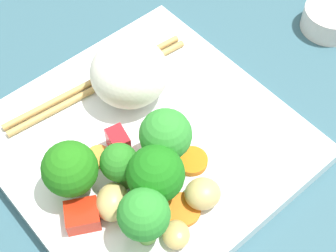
{
  "coord_description": "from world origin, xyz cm",
  "views": [
    {
      "loc": [
        -22.23,
        14.62,
        41.46
      ],
      "look_at": [
        -1.31,
        -1.62,
        3.83
      ],
      "focal_mm": 54.1,
      "sensor_mm": 36.0,
      "label": 1
    }
  ],
  "objects_px": {
    "broccoli_floret_1": "(144,216)",
    "sauce_cup": "(330,19)",
    "chopstick_pair": "(101,82)",
    "rice_mound": "(129,73)",
    "carrot_slice_1": "(182,210)",
    "square_plate": "(146,143)"
  },
  "relations": [
    {
      "from": "sauce_cup",
      "to": "broccoli_floret_1",
      "type": "bearing_deg",
      "value": 104.47
    },
    {
      "from": "broccoli_floret_1",
      "to": "chopstick_pair",
      "type": "xyz_separation_m",
      "value": [
        0.16,
        -0.06,
        -0.03
      ]
    },
    {
      "from": "square_plate",
      "to": "carrot_slice_1",
      "type": "relative_size",
      "value": 8.24
    },
    {
      "from": "rice_mound",
      "to": "chopstick_pair",
      "type": "bearing_deg",
      "value": 30.26
    },
    {
      "from": "broccoli_floret_1",
      "to": "sauce_cup",
      "type": "bearing_deg",
      "value": -75.53
    },
    {
      "from": "carrot_slice_1",
      "to": "rice_mound",
      "type": "bearing_deg",
      "value": -17.02
    },
    {
      "from": "broccoli_floret_1",
      "to": "sauce_cup",
      "type": "distance_m",
      "value": 0.34
    },
    {
      "from": "square_plate",
      "to": "chopstick_pair",
      "type": "height_order",
      "value": "chopstick_pair"
    },
    {
      "from": "rice_mound",
      "to": "carrot_slice_1",
      "type": "height_order",
      "value": "rice_mound"
    },
    {
      "from": "broccoli_floret_1",
      "to": "chopstick_pair",
      "type": "distance_m",
      "value": 0.17
    },
    {
      "from": "rice_mound",
      "to": "carrot_slice_1",
      "type": "xyz_separation_m",
      "value": [
        -0.13,
        0.04,
        -0.03
      ]
    },
    {
      "from": "rice_mound",
      "to": "sauce_cup",
      "type": "height_order",
      "value": "rice_mound"
    },
    {
      "from": "square_plate",
      "to": "chopstick_pair",
      "type": "relative_size",
      "value": 1.27
    },
    {
      "from": "broccoli_floret_1",
      "to": "carrot_slice_1",
      "type": "bearing_deg",
      "value": -93.28
    },
    {
      "from": "rice_mound",
      "to": "broccoli_floret_1",
      "type": "bearing_deg",
      "value": 149.05
    },
    {
      "from": "chopstick_pair",
      "to": "rice_mound",
      "type": "bearing_deg",
      "value": 122.56
    },
    {
      "from": "carrot_slice_1",
      "to": "chopstick_pair",
      "type": "relative_size",
      "value": 0.15
    },
    {
      "from": "carrot_slice_1",
      "to": "square_plate",
      "type": "bearing_deg",
      "value": -14.19
    },
    {
      "from": "square_plate",
      "to": "rice_mound",
      "type": "distance_m",
      "value": 0.07
    },
    {
      "from": "carrot_slice_1",
      "to": "chopstick_pair",
      "type": "height_order",
      "value": "chopstick_pair"
    },
    {
      "from": "broccoli_floret_1",
      "to": "chopstick_pair",
      "type": "relative_size",
      "value": 0.29
    },
    {
      "from": "broccoli_floret_1",
      "to": "carrot_slice_1",
      "type": "relative_size",
      "value": 1.9
    }
  ]
}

